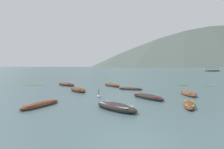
{
  "coord_description": "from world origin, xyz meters",
  "views": [
    {
      "loc": [
        -0.65,
        -7.0,
        3.28
      ],
      "look_at": [
        -2.18,
        59.54,
        0.04
      ],
      "focal_mm": 27.03,
      "sensor_mm": 36.0,
      "label": 1
    }
  ],
  "objects_px": {
    "rowboat_8": "(116,107)",
    "ferry_0": "(212,71)",
    "rowboat_0": "(66,84)",
    "rowboat_3": "(41,104)",
    "rowboat_2": "(148,97)",
    "rowboat_6": "(188,94)",
    "rowboat_1": "(112,85)",
    "rowboat_5": "(78,90)",
    "rowboat_4": "(189,105)",
    "mooring_buoy": "(99,97)",
    "rowboat_7": "(131,89)"
  },
  "relations": [
    {
      "from": "rowboat_0",
      "to": "rowboat_8",
      "type": "bearing_deg",
      "value": -61.78
    },
    {
      "from": "rowboat_6",
      "to": "ferry_0",
      "type": "bearing_deg",
      "value": 59.31
    },
    {
      "from": "rowboat_0",
      "to": "rowboat_4",
      "type": "bearing_deg",
      "value": -45.31
    },
    {
      "from": "mooring_buoy",
      "to": "rowboat_2",
      "type": "bearing_deg",
      "value": -5.67
    },
    {
      "from": "rowboat_0",
      "to": "rowboat_2",
      "type": "xyz_separation_m",
      "value": [
        11.68,
        -11.32,
        -0.02
      ]
    },
    {
      "from": "rowboat_1",
      "to": "rowboat_5",
      "type": "distance_m",
      "value": 7.45
    },
    {
      "from": "rowboat_8",
      "to": "ferry_0",
      "type": "xyz_separation_m",
      "value": [
        61.45,
        96.2,
        0.25
      ]
    },
    {
      "from": "rowboat_5",
      "to": "rowboat_3",
      "type": "bearing_deg",
      "value": -98.67
    },
    {
      "from": "rowboat_0",
      "to": "rowboat_8",
      "type": "height_order",
      "value": "rowboat_8"
    },
    {
      "from": "rowboat_1",
      "to": "rowboat_5",
      "type": "relative_size",
      "value": 1.31
    },
    {
      "from": "rowboat_6",
      "to": "ferry_0",
      "type": "relative_size",
      "value": 0.38
    },
    {
      "from": "rowboat_8",
      "to": "ferry_0",
      "type": "relative_size",
      "value": 0.42
    },
    {
      "from": "rowboat_1",
      "to": "ferry_0",
      "type": "relative_size",
      "value": 0.48
    },
    {
      "from": "rowboat_3",
      "to": "rowboat_8",
      "type": "height_order",
      "value": "rowboat_8"
    },
    {
      "from": "rowboat_4",
      "to": "rowboat_7",
      "type": "height_order",
      "value": "rowboat_4"
    },
    {
      "from": "rowboat_0",
      "to": "rowboat_3",
      "type": "relative_size",
      "value": 1.06
    },
    {
      "from": "rowboat_4",
      "to": "rowboat_8",
      "type": "relative_size",
      "value": 0.95
    },
    {
      "from": "rowboat_6",
      "to": "mooring_buoy",
      "type": "bearing_deg",
      "value": -171.03
    },
    {
      "from": "rowboat_7",
      "to": "rowboat_3",
      "type": "bearing_deg",
      "value": -129.42
    },
    {
      "from": "rowboat_2",
      "to": "mooring_buoy",
      "type": "distance_m",
      "value": 5.05
    },
    {
      "from": "rowboat_4",
      "to": "rowboat_5",
      "type": "relative_size",
      "value": 1.07
    },
    {
      "from": "rowboat_2",
      "to": "rowboat_7",
      "type": "xyz_separation_m",
      "value": [
        -1.18,
        6.48,
        -0.05
      ]
    },
    {
      "from": "rowboat_2",
      "to": "mooring_buoy",
      "type": "bearing_deg",
      "value": 174.33
    },
    {
      "from": "rowboat_1",
      "to": "rowboat_5",
      "type": "height_order",
      "value": "rowboat_5"
    },
    {
      "from": "rowboat_3",
      "to": "rowboat_2",
      "type": "bearing_deg",
      "value": 20.57
    },
    {
      "from": "rowboat_2",
      "to": "rowboat_0",
      "type": "bearing_deg",
      "value": 135.91
    },
    {
      "from": "ferry_0",
      "to": "rowboat_2",
      "type": "bearing_deg",
      "value": -122.39
    },
    {
      "from": "rowboat_6",
      "to": "mooring_buoy",
      "type": "xyz_separation_m",
      "value": [
        -10.02,
        -1.58,
        -0.09
      ]
    },
    {
      "from": "rowboat_2",
      "to": "rowboat_5",
      "type": "bearing_deg",
      "value": 150.77
    },
    {
      "from": "rowboat_5",
      "to": "mooring_buoy",
      "type": "relative_size",
      "value": 3.4
    },
    {
      "from": "rowboat_4",
      "to": "rowboat_8",
      "type": "xyz_separation_m",
      "value": [
        -5.99,
        -1.15,
        0.06
      ]
    },
    {
      "from": "rowboat_3",
      "to": "rowboat_5",
      "type": "height_order",
      "value": "rowboat_5"
    },
    {
      "from": "rowboat_0",
      "to": "rowboat_3",
      "type": "height_order",
      "value": "rowboat_0"
    },
    {
      "from": "rowboat_8",
      "to": "rowboat_0",
      "type": "bearing_deg",
      "value": 118.22
    },
    {
      "from": "rowboat_6",
      "to": "rowboat_2",
      "type": "bearing_deg",
      "value": -157.38
    },
    {
      "from": "rowboat_7",
      "to": "rowboat_0",
      "type": "bearing_deg",
      "value": 155.27
    },
    {
      "from": "rowboat_0",
      "to": "rowboat_2",
      "type": "height_order",
      "value": "rowboat_0"
    },
    {
      "from": "rowboat_1",
      "to": "rowboat_8",
      "type": "xyz_separation_m",
      "value": [
        0.66,
        -15.11,
        0.01
      ]
    },
    {
      "from": "rowboat_0",
      "to": "ferry_0",
      "type": "xyz_separation_m",
      "value": [
        69.9,
        80.44,
        0.25
      ]
    },
    {
      "from": "rowboat_1",
      "to": "rowboat_3",
      "type": "bearing_deg",
      "value": -111.23
    },
    {
      "from": "rowboat_3",
      "to": "rowboat_8",
      "type": "xyz_separation_m",
      "value": [
        6.18,
        -0.91,
        0.05
      ]
    },
    {
      "from": "rowboat_1",
      "to": "rowboat_7",
      "type": "relative_size",
      "value": 1.21
    },
    {
      "from": "rowboat_2",
      "to": "rowboat_8",
      "type": "distance_m",
      "value": 5.49
    },
    {
      "from": "mooring_buoy",
      "to": "rowboat_6",
      "type": "bearing_deg",
      "value": 8.97
    },
    {
      "from": "rowboat_2",
      "to": "rowboat_5",
      "type": "distance_m",
      "value": 9.36
    },
    {
      "from": "rowboat_3",
      "to": "mooring_buoy",
      "type": "height_order",
      "value": "mooring_buoy"
    },
    {
      "from": "rowboat_1",
      "to": "ferry_0",
      "type": "height_order",
      "value": "ferry_0"
    },
    {
      "from": "rowboat_1",
      "to": "rowboat_2",
      "type": "distance_m",
      "value": 11.36
    },
    {
      "from": "rowboat_2",
      "to": "rowboat_6",
      "type": "xyz_separation_m",
      "value": [
        5.0,
        2.08,
        0.0
      ]
    },
    {
      "from": "rowboat_0",
      "to": "rowboat_3",
      "type": "bearing_deg",
      "value": -81.28
    }
  ]
}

